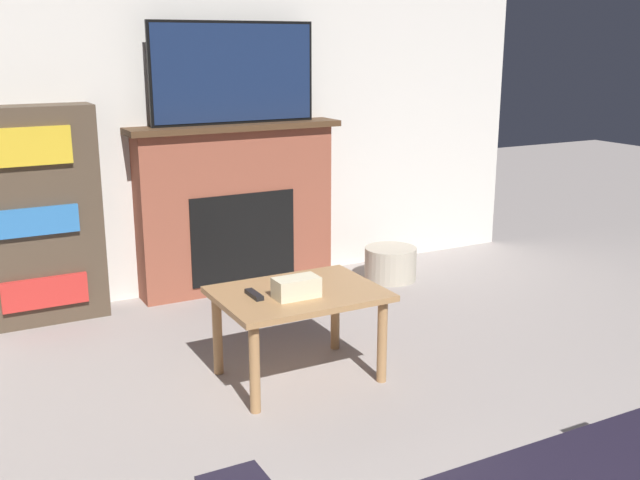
{
  "coord_description": "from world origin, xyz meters",
  "views": [
    {
      "loc": [
        -1.52,
        -0.34,
        1.66
      ],
      "look_at": [
        0.13,
        2.73,
        0.74
      ],
      "focal_mm": 42.0,
      "sensor_mm": 36.0,
      "label": 1
    }
  ],
  "objects_px": {
    "fireplace": "(237,207)",
    "coffee_table": "(299,304)",
    "tv": "(234,73)",
    "bookshelf": "(35,216)",
    "storage_basket": "(390,264)"
  },
  "relations": [
    {
      "from": "tv",
      "to": "coffee_table",
      "type": "bearing_deg",
      "value": -100.76
    },
    {
      "from": "tv",
      "to": "fireplace",
      "type": "bearing_deg",
      "value": 90.0
    },
    {
      "from": "tv",
      "to": "bookshelf",
      "type": "distance_m",
      "value": 1.54
    },
    {
      "from": "tv",
      "to": "coffee_table",
      "type": "relative_size",
      "value": 1.39
    },
    {
      "from": "tv",
      "to": "bookshelf",
      "type": "relative_size",
      "value": 0.86
    },
    {
      "from": "coffee_table",
      "to": "storage_basket",
      "type": "xyz_separation_m",
      "value": [
        1.32,
        1.15,
        -0.28
      ]
    },
    {
      "from": "coffee_table",
      "to": "storage_basket",
      "type": "relative_size",
      "value": 2.19
    },
    {
      "from": "fireplace",
      "to": "bookshelf",
      "type": "height_order",
      "value": "bookshelf"
    },
    {
      "from": "fireplace",
      "to": "bookshelf",
      "type": "distance_m",
      "value": 1.31
    },
    {
      "from": "fireplace",
      "to": "coffee_table",
      "type": "relative_size",
      "value": 1.79
    },
    {
      "from": "bookshelf",
      "to": "tv",
      "type": "bearing_deg",
      "value": 0.07
    },
    {
      "from": "bookshelf",
      "to": "storage_basket",
      "type": "distance_m",
      "value": 2.42
    },
    {
      "from": "fireplace",
      "to": "coffee_table",
      "type": "xyz_separation_m",
      "value": [
        -0.28,
        -1.5,
        -0.18
      ]
    },
    {
      "from": "tv",
      "to": "storage_basket",
      "type": "height_order",
      "value": "tv"
    },
    {
      "from": "coffee_table",
      "to": "bookshelf",
      "type": "xyz_separation_m",
      "value": [
        -1.02,
        1.48,
        0.26
      ]
    }
  ]
}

